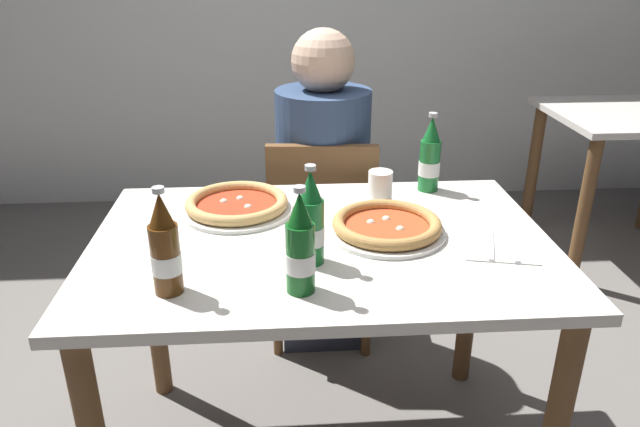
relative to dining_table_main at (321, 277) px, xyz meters
The scene contains 12 objects.
dining_table_main is the anchor object (origin of this frame).
chair_behind_table 0.63m from the dining_table_main, 85.64° to the left, with size 0.43×0.43×0.85m.
diner_seated 0.66m from the dining_table_main, 85.48° to the left, with size 0.34×0.34×1.21m.
dining_table_background 2.03m from the dining_table_main, 38.34° to the left, with size 0.80×0.70×0.75m.
pizza_margherita_near 0.22m from the dining_table_main, ahead, with size 0.31×0.31×0.04m.
pizza_marinara_far 0.33m from the dining_table_main, 139.69° to the left, with size 0.32×0.32×0.04m.
beer_bottle_left 0.48m from the dining_table_main, 145.60° to the right, with size 0.07×0.07×0.25m.
beer_bottle_center 0.53m from the dining_table_main, 42.49° to the left, with size 0.07×0.07×0.25m.
beer_bottle_right 0.34m from the dining_table_main, 103.85° to the right, with size 0.07×0.07×0.25m.
beer_bottle_extra 0.25m from the dining_table_main, 105.18° to the right, with size 0.07×0.07×0.25m.
napkin_with_cutlery 0.47m from the dining_table_main, ahead, with size 0.21×0.21×0.01m.
paper_cup 0.35m from the dining_table_main, 51.60° to the left, with size 0.07×0.07×0.10m, color white.
Camera 1 is at (-0.10, -1.40, 1.44)m, focal length 33.44 mm.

